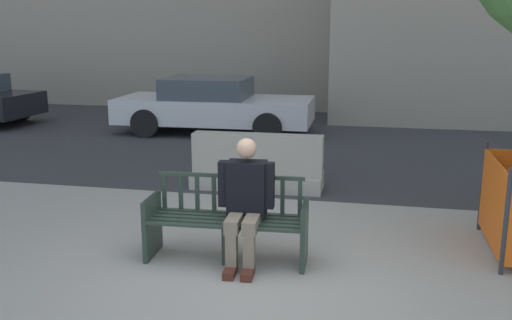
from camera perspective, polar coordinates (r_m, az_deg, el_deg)
name	(u,v)px	position (r m, az deg, el deg)	size (l,w,h in m)	color
ground_plane	(259,278)	(5.75, 0.25, -11.76)	(200.00, 200.00, 0.00)	gray
street_asphalt	(331,129)	(14.05, 7.47, 3.12)	(120.00, 12.00, 0.01)	#333335
street_bench	(227,223)	(6.06, -2.91, -6.36)	(1.71, 0.61, 0.88)	#28382D
seated_person	(245,199)	(5.88, -1.08, -3.96)	(0.59, 0.74, 1.31)	black
jersey_barrier_centre	(257,166)	(8.74, 0.14, -0.63)	(2.01, 0.71, 0.84)	#9E998E
car_sedan_mid	(214,105)	(13.40, -4.27, 5.48)	(4.54, 2.04, 1.29)	silver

